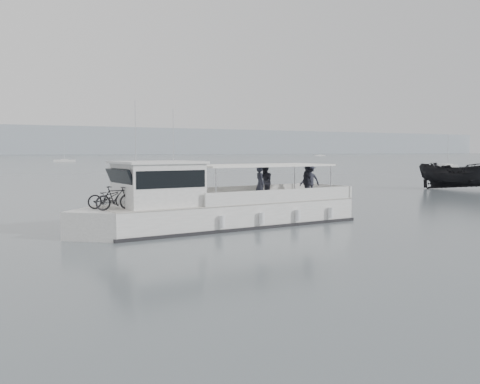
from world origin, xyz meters
TOP-DOWN VIEW (x-y plane):
  - ground at (0.00, 0.00)m, footprint 1400.00×1400.00m
  - tour_boat at (-3.86, 2.18)m, footprint 14.35×4.05m
  - dark_motorboat at (27.26, 12.81)m, footprint 6.28×7.03m

SIDE VIEW (x-z plane):
  - ground at x=0.00m, z-range 0.00..0.00m
  - tour_boat at x=-3.86m, z-range -2.01..3.97m
  - dark_motorboat at x=27.26m, z-range 0.00..2.66m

